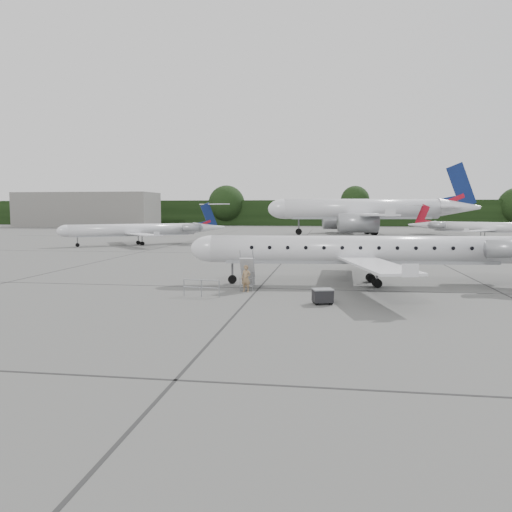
# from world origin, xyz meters

# --- Properties ---
(ground) EXTENTS (320.00, 320.00, 0.00)m
(ground) POSITION_xyz_m (0.00, 0.00, 0.00)
(ground) COLOR #565654
(ground) RESTS_ON ground
(treeline) EXTENTS (260.00, 4.00, 8.00)m
(treeline) POSITION_xyz_m (0.00, 130.00, 4.00)
(treeline) COLOR black
(treeline) RESTS_ON ground
(terminal_building) EXTENTS (40.00, 14.00, 10.00)m
(terminal_building) POSITION_xyz_m (-70.00, 110.00, 5.00)
(terminal_building) COLOR slate
(terminal_building) RESTS_ON ground
(main_regional_jet) EXTENTS (27.70, 21.14, 6.67)m
(main_regional_jet) POSITION_xyz_m (2.67, 6.56, 3.34)
(main_regional_jet) COLOR silver
(main_regional_jet) RESTS_ON ground
(airstair) EXTENTS (1.07, 2.41, 2.09)m
(airstair) POSITION_xyz_m (-4.64, 3.70, 1.05)
(airstair) COLOR silver
(airstair) RESTS_ON ground
(passenger) EXTENTS (0.70, 0.55, 1.69)m
(passenger) POSITION_xyz_m (-4.52, 2.38, 0.84)
(passenger) COLOR #8E704D
(passenger) RESTS_ON ground
(safety_railing) EXTENTS (2.20, 0.32, 1.00)m
(safety_railing) POSITION_xyz_m (-6.83, 0.30, 0.50)
(safety_railing) COLOR gray
(safety_railing) RESTS_ON ground
(baggage_cart) EXTENTS (1.22, 1.08, 0.90)m
(baggage_cart) POSITION_xyz_m (0.26, -0.94, 0.45)
(baggage_cart) COLOR black
(baggage_cart) RESTS_ON ground
(bg_narrowbody) EXTENTS (44.95, 36.03, 14.43)m
(bg_narrowbody) POSITION_xyz_m (6.74, 75.26, 7.22)
(bg_narrowbody) COLOR silver
(bg_narrowbody) RESTS_ON ground
(bg_regional_left) EXTENTS (28.62, 27.17, 6.09)m
(bg_regional_left) POSITION_xyz_m (-27.26, 40.30, 3.05)
(bg_regional_left) COLOR silver
(bg_regional_left) RESTS_ON ground
(bg_regional_right) EXTENTS (28.12, 26.12, 6.00)m
(bg_regional_right) POSITION_xyz_m (26.77, 60.31, 3.00)
(bg_regional_right) COLOR silver
(bg_regional_right) RESTS_ON ground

